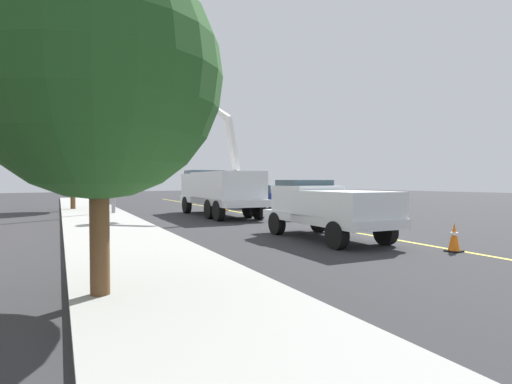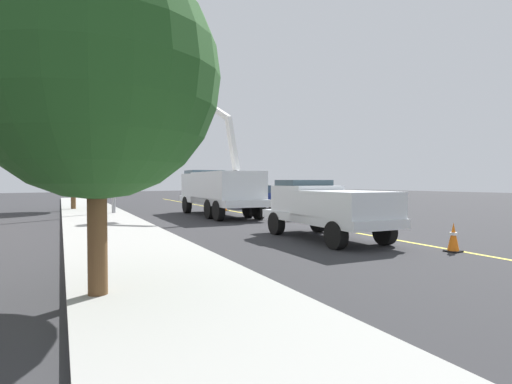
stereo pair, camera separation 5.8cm
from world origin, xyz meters
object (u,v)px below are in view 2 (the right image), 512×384
at_px(passing_minivan, 251,195).
at_px(utility_bucket_truck, 218,188).
at_px(traffic_cone_mid_rear, 225,205).
at_px(traffic_cone_leading, 453,237).
at_px(traffic_signal_mast, 117,104).
at_px(service_pickup_truck, 326,207).
at_px(traffic_cone_mid_front, 292,215).

bearing_deg(passing_minivan, utility_bucket_truck, 132.38).
bearing_deg(traffic_cone_mid_rear, passing_minivan, -59.59).
height_order(traffic_cone_leading, traffic_cone_mid_rear, traffic_cone_leading).
bearing_deg(traffic_signal_mast, utility_bucket_truck, -115.47).
xyz_separation_m(utility_bucket_truck, service_pickup_truck, (-10.50, 1.51, -0.50)).
height_order(utility_bucket_truck, passing_minivan, utility_bucket_truck).
height_order(passing_minivan, traffic_signal_mast, traffic_signal_mast).
bearing_deg(traffic_cone_mid_front, passing_minivan, -22.68).
relative_size(passing_minivan, traffic_cone_mid_front, 7.25).
bearing_deg(traffic_cone_mid_front, traffic_cone_mid_rear, -5.22).
bearing_deg(traffic_cone_mid_rear, service_pickup_truck, 164.88).
distance_m(utility_bucket_truck, traffic_signal_mast, 7.30).
distance_m(utility_bucket_truck, passing_minivan, 7.69).
bearing_deg(traffic_cone_mid_rear, utility_bucket_truck, 145.18).
xyz_separation_m(traffic_cone_mid_front, traffic_signal_mast, (7.38, 6.51, 5.93)).
relative_size(traffic_cone_mid_front, traffic_signal_mast, 0.08).
xyz_separation_m(traffic_cone_mid_front, traffic_cone_mid_rear, (8.08, -0.74, 0.03)).
xyz_separation_m(traffic_cone_leading, traffic_cone_mid_rear, (17.46, -2.40, -0.04)).
xyz_separation_m(service_pickup_truck, traffic_cone_mid_rear, (13.62, -3.68, -0.75)).
bearing_deg(traffic_cone_mid_rear, traffic_cone_leading, 172.17).
distance_m(passing_minivan, traffic_signal_mast, 12.29).
bearing_deg(passing_minivan, traffic_cone_leading, 163.19).
distance_m(service_pickup_truck, traffic_signal_mast, 14.37).
relative_size(service_pickup_truck, traffic_cone_mid_rear, 7.75).
bearing_deg(traffic_cone_leading, traffic_cone_mid_rear, -7.83).
distance_m(traffic_cone_leading, traffic_cone_mid_rear, 17.62).
bearing_deg(utility_bucket_truck, traffic_cone_mid_rear, -34.82).
bearing_deg(passing_minivan, traffic_cone_mid_rear, 120.41).
distance_m(traffic_cone_leading, traffic_cone_mid_front, 9.53).
xyz_separation_m(utility_bucket_truck, traffic_cone_mid_rear, (3.12, -2.17, -1.25)).
relative_size(utility_bucket_truck, traffic_signal_mast, 0.96).
height_order(traffic_cone_mid_front, traffic_signal_mast, traffic_signal_mast).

